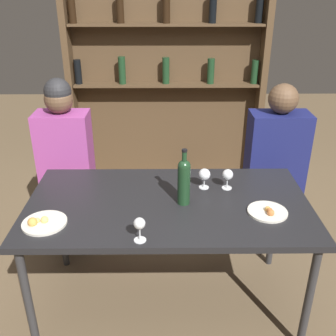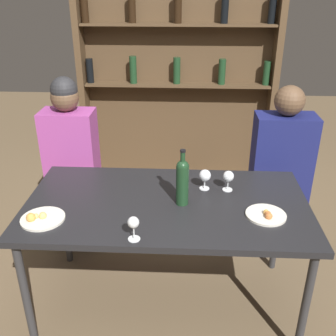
# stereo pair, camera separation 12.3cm
# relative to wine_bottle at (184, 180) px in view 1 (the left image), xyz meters

# --- Properties ---
(ground_plane) EXTENTS (10.00, 10.00, 0.00)m
(ground_plane) POSITION_rel_wine_bottle_xyz_m (-0.09, 0.01, -0.88)
(ground_plane) COLOR brown
(dining_table) EXTENTS (1.59, 0.84, 0.73)m
(dining_table) POSITION_rel_wine_bottle_xyz_m (-0.09, 0.01, -0.20)
(dining_table) COLOR black
(dining_table) RESTS_ON ground_plane
(wine_rack_wall) EXTENTS (1.89, 0.21, 2.30)m
(wine_rack_wall) POSITION_rel_wine_bottle_xyz_m (-0.09, 1.90, 0.30)
(wine_rack_wall) COLOR #4C3823
(wine_rack_wall) RESTS_ON ground_plane
(wine_bottle) EXTENTS (0.07, 0.07, 0.33)m
(wine_bottle) POSITION_rel_wine_bottle_xyz_m (0.00, 0.00, 0.00)
(wine_bottle) COLOR #19381E
(wine_bottle) RESTS_ON dining_table
(wine_glass_0) EXTENTS (0.06, 0.06, 0.13)m
(wine_glass_0) POSITION_rel_wine_bottle_xyz_m (-0.22, -0.35, -0.06)
(wine_glass_0) COLOR silver
(wine_glass_0) RESTS_ON dining_table
(wine_glass_1) EXTENTS (0.06, 0.06, 0.12)m
(wine_glass_1) POSITION_rel_wine_bottle_xyz_m (0.27, 0.17, -0.06)
(wine_glass_1) COLOR silver
(wine_glass_1) RESTS_ON dining_table
(wine_glass_2) EXTENTS (0.07, 0.07, 0.12)m
(wine_glass_2) POSITION_rel_wine_bottle_xyz_m (0.13, 0.18, -0.06)
(wine_glass_2) COLOR silver
(wine_glass_2) RESTS_ON dining_table
(food_plate_0) EXTENTS (0.23, 0.23, 0.05)m
(food_plate_0) POSITION_rel_wine_bottle_xyz_m (-0.73, -0.21, -0.14)
(food_plate_0) COLOR silver
(food_plate_0) RESTS_ON dining_table
(food_plate_1) EXTENTS (0.21, 0.21, 0.04)m
(food_plate_1) POSITION_rel_wine_bottle_xyz_m (0.45, -0.11, -0.14)
(food_plate_1) COLOR silver
(food_plate_1) RESTS_ON dining_table
(seated_person_left) EXTENTS (0.36, 0.22, 1.29)m
(seated_person_left) POSITION_rel_wine_bottle_xyz_m (-0.80, 0.62, -0.25)
(seated_person_left) COLOR #26262B
(seated_person_left) RESTS_ON ground_plane
(seated_person_right) EXTENTS (0.40, 0.22, 1.25)m
(seated_person_right) POSITION_rel_wine_bottle_xyz_m (0.68, 0.62, -0.29)
(seated_person_right) COLOR #26262B
(seated_person_right) RESTS_ON ground_plane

